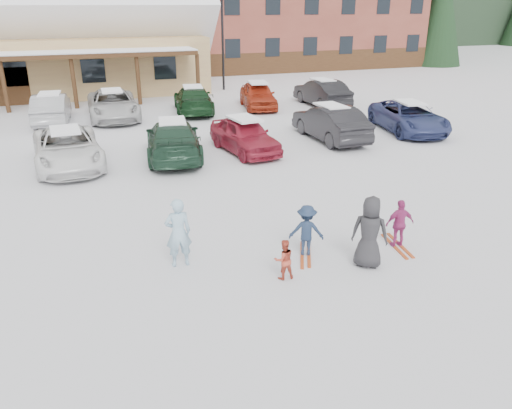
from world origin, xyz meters
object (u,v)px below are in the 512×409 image
object	(u,v)px
child_magenta	(400,224)
toddler_red	(284,259)
lamp_post	(223,38)
adult_skier	(178,233)
parked_car_11	(193,100)
parked_car_6	(409,117)
parked_car_12	(258,95)
parked_car_10	(113,105)
parked_car_4	(244,135)
child_navy	(306,231)
parked_car_5	(330,123)
parked_car_13	(322,93)
parked_car_9	(51,108)
bystander_dark	(370,232)
parked_car_2	(67,148)
parked_car_3	(173,139)

from	to	relation	value
child_magenta	toddler_red	bearing A→B (deg)	16.88
lamp_post	adult_skier	bearing A→B (deg)	-108.55
child_magenta	parked_car_11	bearing A→B (deg)	-78.12
parked_car_6	parked_car_12	size ratio (longest dim) A/B	1.16
child_magenta	parked_car_10	bearing A→B (deg)	-64.67
parked_car_4	lamp_post	bearing A→B (deg)	68.74
child_navy	parked_car_11	distance (m)	17.51
parked_car_5	parked_car_10	world-z (taller)	parked_car_5
toddler_red	adult_skier	bearing A→B (deg)	-31.97
parked_car_4	parked_car_13	size ratio (longest dim) A/B	0.89
parked_car_9	parked_car_11	bearing A→B (deg)	-175.13
bystander_dark	parked_car_2	xyz separation A→B (m)	(-6.39, 10.34, -0.15)
parked_car_2	parked_car_10	bearing A→B (deg)	70.28
child_magenta	child_navy	bearing A→B (deg)	-0.28
parked_car_3	parked_car_13	distance (m)	12.84
adult_skier	parked_car_5	world-z (taller)	adult_skier
child_magenta	parked_car_5	distance (m)	10.48
adult_skier	parked_car_13	bearing A→B (deg)	-126.05
parked_car_2	parked_car_5	world-z (taller)	parked_car_5
parked_car_2	parked_car_12	bearing A→B (deg)	34.38
parked_car_4	parked_car_10	bearing A→B (deg)	110.10
toddler_red	parked_car_9	bearing A→B (deg)	-72.46
adult_skier	toddler_red	xyz separation A→B (m)	(2.03, -1.36, -0.36)
child_navy	parked_car_12	size ratio (longest dim) A/B	0.30
lamp_post	child_navy	bearing A→B (deg)	-101.73
toddler_red	parked_car_3	world-z (taller)	parked_car_3
adult_skier	parked_car_6	xyz separation A→B (m)	(12.77, 9.23, -0.13)
parked_car_5	parked_car_9	bearing A→B (deg)	-34.81
toddler_red	child_magenta	bearing A→B (deg)	-169.69
lamp_post	parked_car_9	xyz separation A→B (m)	(-11.07, -7.17, -2.70)
child_magenta	parked_car_9	xyz separation A→B (m)	(-8.34, 17.67, 0.12)
parked_car_3	parked_car_12	bearing A→B (deg)	-119.71
child_navy	parked_car_11	size ratio (longest dim) A/B	0.26
toddler_red	parked_car_5	bearing A→B (deg)	-120.19
parked_car_9	parked_car_12	bearing A→B (deg)	-175.52
parked_car_6	parked_car_13	world-z (taller)	parked_car_13
parked_car_3	toddler_red	bearing A→B (deg)	101.10
bystander_dark	parked_car_2	distance (m)	12.16
parked_car_4	parked_car_11	distance (m)	8.46
lamp_post	toddler_red	world-z (taller)	lamp_post
adult_skier	bystander_dark	xyz separation A→B (m)	(4.06, -1.48, 0.02)
parked_car_12	bystander_dark	bearing A→B (deg)	-92.31
bystander_dark	parked_car_4	world-z (taller)	bystander_dark
bystander_dark	parked_car_9	xyz separation A→B (m)	(-7.10, 18.27, -0.11)
parked_car_11	parked_car_9	bearing A→B (deg)	9.59
toddler_red	parked_car_2	bearing A→B (deg)	-64.97
toddler_red	parked_car_5	xyz separation A→B (m)	(6.56, 10.44, 0.30)
parked_car_2	parked_car_13	bearing A→B (deg)	24.37
parked_car_10	parked_car_13	distance (m)	11.87
lamp_post	parked_car_3	size ratio (longest dim) A/B	1.21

